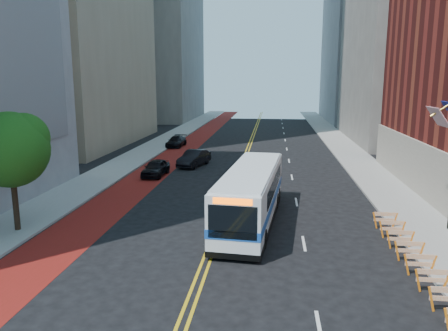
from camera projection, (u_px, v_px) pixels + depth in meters
name	position (u px, v px, depth m)	size (l,w,h in m)	color
ground	(195.00, 293.00, 17.80)	(160.00, 160.00, 0.00)	black
sidewalk_left	(136.00, 157.00, 48.35)	(4.00, 140.00, 0.15)	gray
sidewalk_right	(358.00, 161.00, 45.71)	(4.00, 140.00, 0.15)	gray
bus_lane_paint	(171.00, 158.00, 47.93)	(3.60, 140.00, 0.01)	maroon
center_line_inner	(242.00, 160.00, 47.06)	(0.14, 140.00, 0.01)	gold
center_line_outer	(246.00, 160.00, 47.02)	(0.14, 140.00, 0.01)	gold
lane_dashes	(287.00, 149.00, 54.31)	(0.14, 98.20, 0.01)	silver
construction_barriers	(414.00, 255.00, 19.95)	(1.42, 10.91, 1.00)	orange
street_tree	(11.00, 147.00, 23.97)	(4.20, 4.20, 6.70)	black
transit_bus	(251.00, 194.00, 26.23)	(3.79, 12.44, 3.37)	silver
car_a	(156.00, 168.00, 39.15)	(1.73, 4.30, 1.47)	black
car_b	(194.00, 158.00, 43.57)	(1.69, 4.83, 1.59)	black
car_c	(176.00, 141.00, 56.09)	(1.89, 4.65, 1.35)	black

